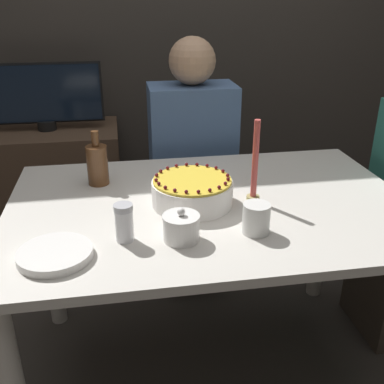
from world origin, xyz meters
The scene contains 13 objects.
ground_plane centered at (0.00, 0.00, 0.00)m, with size 12.00×12.00×0.00m, color #3D3833.
wall_behind centered at (0.00, 1.40, 1.30)m, with size 8.00×0.05×2.60m.
dining_table centered at (0.00, 0.00, 0.63)m, with size 1.38×0.92×0.75m.
cake centered at (-0.06, 0.00, 0.79)m, with size 0.27×0.27×0.10m.
sugar_bowl centered at (-0.14, -0.23, 0.79)m, with size 0.11×0.11×0.10m.
sugar_shaker centered at (-0.30, -0.21, 0.81)m, with size 0.06×0.06×0.11m.
plate_stack centered at (-0.49, -0.27, 0.76)m, with size 0.20×0.20×0.02m.
candle centered at (0.15, -0.01, 0.87)m, with size 0.05×0.05×0.29m.
bottle centered at (-0.38, 0.23, 0.83)m, with size 0.08×0.08×0.20m.
cup centered at (0.09, -0.23, 0.80)m, with size 0.08×0.08×0.09m.
person_man_blue_shirt centered at (0.05, 0.66, 0.54)m, with size 0.40×0.34×1.23m.
side_cabinet centered at (-0.68, 1.12, 0.36)m, with size 0.75×0.47×0.72m.
tv_monitor centered at (-0.68, 1.12, 0.90)m, with size 0.63×0.10×0.36m.
Camera 1 is at (-0.29, -1.36, 1.42)m, focal length 42.00 mm.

